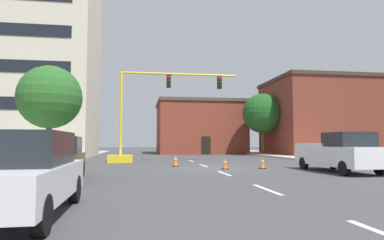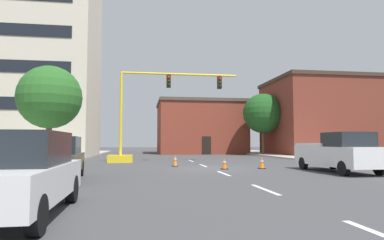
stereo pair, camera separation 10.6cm
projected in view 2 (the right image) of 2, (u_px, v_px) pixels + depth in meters
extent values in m
plane|color=#424244|center=(211.00, 169.00, 19.07)|extent=(160.00, 160.00, 0.00)
cube|color=#B2ADA3|center=(36.00, 161.00, 25.24)|extent=(6.00, 56.00, 0.14)
cube|color=#B2ADA3|center=(327.00, 159.00, 28.70)|extent=(6.00, 56.00, 0.14)
cube|color=silver|center=(265.00, 189.00, 10.68)|extent=(0.16, 2.40, 0.01)
cube|color=silver|center=(224.00, 173.00, 16.11)|extent=(0.16, 2.40, 0.01)
cube|color=silver|center=(203.00, 165.00, 21.54)|extent=(0.16, 2.40, 0.01)
cube|color=silver|center=(191.00, 161.00, 26.97)|extent=(0.16, 2.40, 0.01)
cube|color=beige|center=(18.00, 61.00, 33.67)|extent=(15.04, 10.03, 19.37)
cube|color=brown|center=(200.00, 129.00, 45.58)|extent=(11.09, 9.94, 6.57)
cube|color=#4C4238|center=(199.00, 104.00, 45.80)|extent=(11.39, 10.24, 0.40)
cube|color=black|center=(207.00, 145.00, 40.49)|extent=(1.10, 0.06, 2.20)
cube|color=brown|center=(328.00, 119.00, 39.80)|extent=(13.50, 10.02, 8.51)
cube|color=#3D2D23|center=(327.00, 82.00, 40.09)|extent=(13.80, 10.32, 0.40)
cube|color=black|center=(356.00, 146.00, 34.62)|extent=(1.10, 0.06, 2.20)
cube|color=yellow|center=(120.00, 159.00, 24.75)|extent=(1.80, 1.20, 0.55)
cylinder|color=yellow|center=(121.00, 113.00, 24.98)|extent=(0.20, 0.20, 6.20)
cylinder|color=yellow|center=(180.00, 74.00, 25.83)|extent=(8.90, 0.16, 0.16)
cube|color=black|center=(169.00, 81.00, 25.66)|extent=(0.32, 0.36, 0.95)
sphere|color=red|center=(169.00, 77.00, 25.49)|extent=(0.20, 0.20, 0.20)
sphere|color=#38280A|center=(169.00, 81.00, 25.48)|extent=(0.20, 0.20, 0.20)
sphere|color=black|center=(169.00, 85.00, 25.46)|extent=(0.20, 0.20, 0.20)
cube|color=black|center=(219.00, 83.00, 26.25)|extent=(0.32, 0.36, 0.95)
sphere|color=red|center=(220.00, 79.00, 26.08)|extent=(0.20, 0.20, 0.20)
sphere|color=#38280A|center=(220.00, 82.00, 26.06)|extent=(0.20, 0.20, 0.20)
sphere|color=black|center=(220.00, 86.00, 26.04)|extent=(0.20, 0.20, 0.20)
cylinder|color=brown|center=(263.00, 142.00, 38.53)|extent=(0.36, 0.36, 3.12)
sphere|color=#1E511E|center=(263.00, 113.00, 38.74)|extent=(4.58, 4.58, 4.58)
cylinder|color=brown|center=(49.00, 143.00, 20.95)|extent=(0.36, 0.36, 2.86)
sphere|color=#286023|center=(50.00, 97.00, 21.14)|extent=(3.98, 3.98, 3.98)
cube|color=white|center=(337.00, 156.00, 16.93)|extent=(2.09, 5.43, 0.95)
cube|color=#1E2328|center=(348.00, 139.00, 16.10)|extent=(1.87, 1.83, 0.70)
cube|color=white|center=(324.00, 145.00, 18.14)|extent=(2.04, 2.84, 0.16)
cylinder|color=black|center=(380.00, 168.00, 15.24)|extent=(0.23, 0.68, 0.68)
cylinder|color=black|center=(344.00, 168.00, 14.95)|extent=(0.23, 0.68, 0.68)
cylinder|color=black|center=(333.00, 163.00, 18.85)|extent=(0.23, 0.68, 0.68)
cylinder|color=black|center=(303.00, 163.00, 18.56)|extent=(0.23, 0.68, 0.68)
cube|color=#3D3D42|center=(56.00, 163.00, 13.31)|extent=(2.22, 4.64, 0.70)
cube|color=#1E2328|center=(56.00, 145.00, 13.45)|extent=(1.89, 2.44, 0.70)
cylinder|color=black|center=(41.00, 169.00, 14.59)|extent=(0.28, 0.70, 0.68)
cylinder|color=black|center=(81.00, 168.00, 14.96)|extent=(0.28, 0.70, 0.68)
cylinder|color=black|center=(23.00, 176.00, 11.61)|extent=(0.28, 0.70, 0.68)
cylinder|color=black|center=(73.00, 175.00, 11.99)|extent=(0.28, 0.70, 0.68)
cube|color=white|center=(16.00, 183.00, 6.77)|extent=(1.95, 4.54, 0.70)
cube|color=#1E2328|center=(19.00, 148.00, 6.91)|extent=(1.75, 2.34, 0.70)
cylinder|color=black|center=(1.00, 191.00, 8.11)|extent=(0.23, 0.68, 0.68)
cylinder|color=black|center=(72.00, 189.00, 8.39)|extent=(0.23, 0.68, 0.68)
cylinder|color=black|center=(36.00, 215.00, 5.38)|extent=(0.23, 0.68, 0.68)
cube|color=black|center=(224.00, 169.00, 18.60)|extent=(0.36, 0.36, 0.04)
cone|color=orange|center=(224.00, 163.00, 18.62)|extent=(0.28, 0.28, 0.58)
cylinder|color=white|center=(224.00, 162.00, 18.62)|extent=(0.19, 0.19, 0.08)
cube|color=black|center=(262.00, 168.00, 18.98)|extent=(0.36, 0.36, 0.04)
cone|color=orange|center=(262.00, 162.00, 19.00)|extent=(0.28, 0.28, 0.63)
cylinder|color=white|center=(262.00, 161.00, 19.00)|extent=(0.19, 0.19, 0.08)
cube|color=black|center=(175.00, 166.00, 20.82)|extent=(0.36, 0.36, 0.04)
cone|color=orange|center=(175.00, 160.00, 20.84)|extent=(0.28, 0.28, 0.67)
cylinder|color=white|center=(175.00, 159.00, 20.85)|extent=(0.19, 0.19, 0.08)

